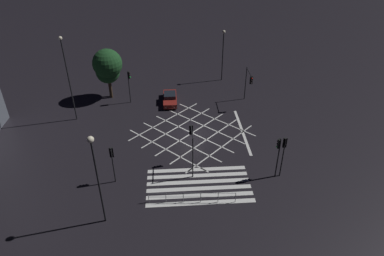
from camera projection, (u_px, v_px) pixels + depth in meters
The scene contains 15 objects.
ground_plane at pixel (192, 133), 38.41m from camera, with size 200.00×200.00×0.00m, color black.
road_markings at pixel (199, 161), 33.98m from camera, with size 14.12×18.34×0.01m.
traffic_light_ne_cross at pixel (249, 80), 42.49m from camera, with size 0.36×3.06×4.50m.
traffic_light_nw_main at pixel (129, 81), 43.08m from camera, with size 0.39×0.36×4.33m.
traffic_light_median_south at pixel (192, 141), 31.39m from camera, with size 0.36×2.58×4.32m.
traffic_light_se_main at pixel (278, 150), 30.48m from camera, with size 0.39×0.36×4.17m.
traffic_light_sw_cross at pixel (112, 158), 30.07m from camera, with size 0.36×0.39×3.72m.
traffic_light_se_cross at pixel (284, 149), 30.62m from camera, with size 0.36×0.39×4.17m.
street_lamp_east at pixel (67, 71), 37.74m from camera, with size 0.41×0.41×10.05m.
street_lamp_west at pixel (95, 165), 24.40m from camera, with size 0.50×0.50×8.07m.
street_lamp_far at pixel (223, 48), 48.21m from camera, with size 0.44×0.44×7.39m.
street_tree_near at pixel (107, 64), 43.40m from camera, with size 3.76×3.76×6.67m.
street_tree_far at pixel (108, 72), 44.34m from camera, with size 3.11×3.11×5.13m.
waiting_car at pixel (170, 98), 44.44m from camera, with size 1.71×4.55×1.21m.
pedestrian_railing at pixel (192, 196), 28.80m from camera, with size 7.39×0.56×1.05m.
Camera 1 is at (-2.23, -32.23, 20.78)m, focal length 32.00 mm.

